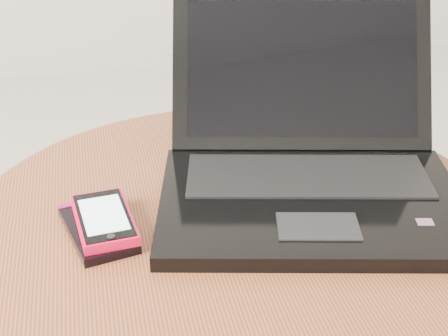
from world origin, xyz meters
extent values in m
cylinder|color=brown|center=(-0.10, 0.04, 0.50)|extent=(0.62, 0.62, 0.03)
torus|color=brown|center=(-0.10, 0.04, 0.50)|extent=(0.65, 0.65, 0.03)
cube|color=black|center=(-0.01, 0.04, 0.52)|extent=(0.39, 0.31, 0.02)
cube|color=black|center=(0.00, 0.08, 0.53)|extent=(0.30, 0.17, 0.00)
cube|color=black|center=(-0.03, -0.03, 0.53)|extent=(0.10, 0.07, 0.00)
cube|color=red|center=(0.09, -0.04, 0.53)|extent=(0.02, 0.02, 0.00)
cube|color=black|center=(0.02, 0.21, 0.62)|extent=(0.35, 0.18, 0.19)
cube|color=black|center=(0.02, 0.20, 0.62)|extent=(0.31, 0.15, 0.15)
cube|color=black|center=(-0.26, 0.04, 0.52)|extent=(0.09, 0.13, 0.01)
cube|color=#A20D65|center=(-0.27, 0.09, 0.52)|extent=(0.06, 0.02, 0.00)
cube|color=#F50D38|center=(-0.25, 0.04, 0.53)|extent=(0.07, 0.11, 0.01)
cube|color=black|center=(-0.25, 0.04, 0.54)|extent=(0.06, 0.11, 0.00)
cube|color=#CBF5F9|center=(-0.25, 0.04, 0.54)|extent=(0.05, 0.08, 0.00)
cylinder|color=black|center=(-0.24, -0.01, 0.54)|extent=(0.01, 0.01, 0.00)
camera|label=1|loc=(-0.25, -0.59, 0.92)|focal=54.01mm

